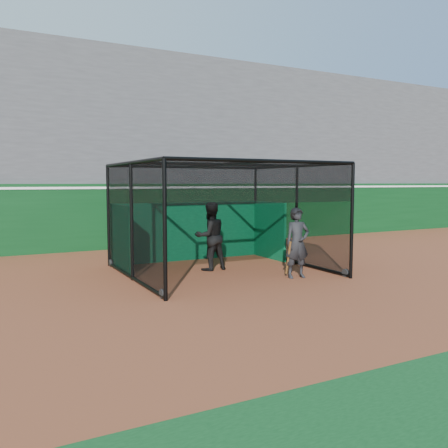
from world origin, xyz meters
name	(u,v)px	position (x,y,z in m)	size (l,w,h in m)	color
ground	(237,291)	(0.00, 0.00, 0.00)	(120.00, 120.00, 0.00)	brown
outfield_wall	(132,215)	(0.00, 8.50, 1.29)	(50.00, 0.50, 2.50)	#0A3714
grandstand	(107,140)	(0.00, 12.27, 4.48)	(50.00, 7.85, 8.95)	#4C4C4F
batting_cage	(221,219)	(0.79, 2.36, 1.52)	(5.33, 4.99, 3.05)	black
batter	(210,236)	(0.61, 2.70, 0.99)	(0.96, 0.75, 1.98)	black
on_deck_player	(297,243)	(2.18, 0.62, 0.94)	(0.74, 0.54, 1.88)	black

